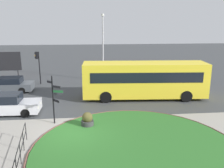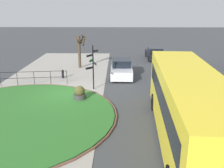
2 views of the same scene
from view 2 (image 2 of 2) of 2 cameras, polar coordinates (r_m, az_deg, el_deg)
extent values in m
plane|color=#3D3F42|center=(17.52, -10.18, -2.51)|extent=(120.00, 120.00, 0.00)
cube|color=#9E998E|center=(17.94, -15.71, -2.39)|extent=(32.00, 8.48, 0.02)
cylinder|color=#2D6B28|center=(14.97, -21.63, -6.88)|extent=(11.29, 11.29, 0.10)
torus|color=brown|center=(14.97, -21.64, -6.86)|extent=(11.60, 11.60, 0.11)
cylinder|color=black|center=(18.01, -4.41, 3.64)|extent=(0.09, 0.09, 3.23)
sphere|color=black|center=(17.69, -4.54, 8.88)|extent=(0.10, 0.10, 0.10)
cube|color=black|center=(17.93, -3.84, 7.72)|extent=(0.36, 0.34, 0.15)
cube|color=black|center=(17.52, -5.26, 6.62)|extent=(0.56, 0.39, 0.15)
cube|color=#195128|center=(17.51, -4.89, 5.47)|extent=(0.66, 0.20, 0.15)
cube|color=black|center=(17.58, -4.04, 4.79)|extent=(0.58, 0.30, 0.15)
cube|color=black|center=(17.79, -5.34, 3.72)|extent=(0.44, 0.48, 0.15)
cylinder|color=black|center=(21.64, -11.40, 2.17)|extent=(0.20, 0.20, 0.63)
sphere|color=black|center=(21.55, -11.45, 3.07)|extent=(0.19, 0.19, 0.19)
cube|color=black|center=(20.08, -17.87, 2.75)|extent=(0.72, 5.07, 0.03)
cube|color=black|center=(20.21, -17.74, 1.41)|extent=(0.72, 5.07, 0.03)
cylinder|color=black|center=(19.87, -10.48, 1.54)|extent=(0.04, 0.04, 1.09)
cylinder|color=black|center=(20.01, -14.14, 1.40)|extent=(0.04, 0.04, 1.09)
cylinder|color=black|center=(20.22, -17.73, 1.26)|extent=(0.04, 0.04, 1.09)
cylinder|color=black|center=(20.51, -21.23, 1.12)|extent=(0.04, 0.04, 1.09)
cylinder|color=black|center=(20.88, -24.62, 0.98)|extent=(0.04, 0.04, 1.09)
cube|color=yellow|center=(11.37, 17.33, -4.82)|extent=(10.95, 3.15, 2.96)
cube|color=black|center=(11.01, 11.16, -2.75)|extent=(9.50, 0.61, 0.88)
cube|color=black|center=(11.57, 23.57, -2.93)|extent=(9.50, 0.61, 0.88)
cube|color=black|center=(16.39, 13.50, 2.85)|extent=(0.15, 2.03, 1.10)
cube|color=black|center=(16.15, 13.78, 6.68)|extent=(0.10, 1.36, 0.28)
cylinder|color=black|center=(14.83, 9.83, -4.20)|extent=(1.02, 0.36, 1.00)
cylinder|color=black|center=(15.21, 18.42, -4.30)|extent=(1.02, 0.36, 1.00)
cube|color=black|center=(29.62, 9.93, 6.76)|extent=(4.50, 1.83, 0.67)
cube|color=black|center=(29.34, 10.05, 7.84)|extent=(1.93, 1.59, 0.53)
cube|color=#EAEACC|center=(31.72, 8.34, 7.60)|extent=(0.02, 0.20, 0.12)
cube|color=#EAEACC|center=(31.88, 10.26, 7.56)|extent=(0.02, 0.20, 0.12)
cylinder|color=black|center=(30.88, 8.02, 6.93)|extent=(0.64, 0.23, 0.64)
cylinder|color=black|center=(31.13, 11.00, 6.86)|extent=(0.64, 0.23, 0.64)
cylinder|color=black|center=(28.18, 8.72, 5.88)|extent=(0.64, 0.23, 0.64)
cylinder|color=black|center=(28.45, 11.97, 5.81)|extent=(0.64, 0.23, 0.64)
cube|color=#474C51|center=(24.33, 16.53, 4.02)|extent=(4.54, 1.87, 0.72)
cube|color=black|center=(24.03, 16.78, 5.41)|extent=(2.14, 1.63, 0.57)
cube|color=#EAEACC|center=(26.32, 14.09, 5.29)|extent=(0.02, 0.20, 0.12)
cube|color=#EAEACC|center=(26.60, 16.38, 5.23)|extent=(0.02, 0.20, 0.12)
cylinder|color=black|center=(25.49, 13.86, 4.33)|extent=(0.64, 0.23, 0.64)
cylinder|color=black|center=(25.92, 17.44, 4.25)|extent=(0.64, 0.23, 0.64)
cylinder|color=black|center=(22.85, 15.42, 2.71)|extent=(0.64, 0.23, 0.64)
cylinder|color=black|center=(23.34, 19.36, 2.65)|extent=(0.64, 0.23, 0.64)
cube|color=silver|center=(21.70, 2.25, 3.21)|extent=(4.55, 1.87, 0.76)
cube|color=black|center=(21.72, 2.27, 5.08)|extent=(2.19, 1.62, 0.61)
cube|color=#EAEACC|center=(19.51, 3.87, 1.64)|extent=(0.02, 0.20, 0.12)
cube|color=#EAEACC|center=(19.50, 0.68, 1.68)|extent=(0.02, 0.20, 0.12)
cylinder|color=black|center=(20.43, 4.57, 1.57)|extent=(0.64, 0.23, 0.64)
cylinder|color=black|center=(20.42, -0.07, 1.62)|extent=(0.64, 0.23, 0.64)
cylinder|color=black|center=(23.14, 4.27, 3.49)|extent=(0.64, 0.23, 0.64)
cylinder|color=black|center=(23.13, 0.17, 3.53)|extent=(0.64, 0.23, 0.64)
cylinder|color=#383838|center=(16.39, -7.50, -3.04)|extent=(0.82, 0.82, 0.41)
sphere|color=#4C4723|center=(16.24, -7.56, -1.62)|extent=(0.70, 0.70, 0.70)
cylinder|color=#423323|center=(24.90, -7.62, 7.39)|extent=(0.27, 0.27, 3.20)
cylinder|color=#423323|center=(25.03, -7.23, 9.48)|extent=(0.47, 0.74, 0.72)
cylinder|color=#423323|center=(24.84, -6.53, 9.89)|extent=(1.10, 0.50, 1.15)
cylinder|color=#423323|center=(24.65, -6.97, 10.77)|extent=(0.76, 0.15, 0.79)
cylinder|color=#423323|center=(24.58, -8.38, 10.38)|extent=(0.63, 0.48, 0.67)
cylinder|color=#423323|center=(24.99, -7.17, 10.14)|extent=(0.55, 0.75, 0.93)
camera|label=1|loc=(22.88, -49.81, 13.61)|focal=38.73mm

